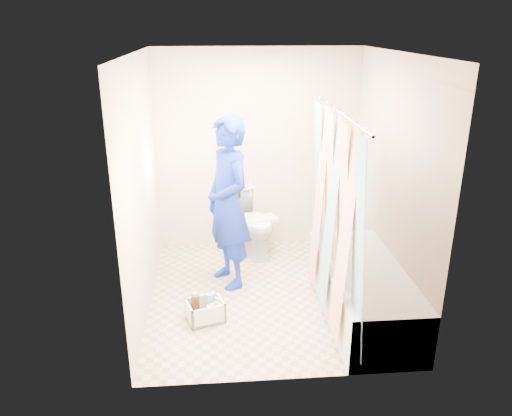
{
  "coord_description": "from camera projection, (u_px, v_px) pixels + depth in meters",
  "views": [
    {
      "loc": [
        -0.51,
        -4.49,
        2.65
      ],
      "look_at": [
        -0.11,
        0.3,
        0.85
      ],
      "focal_mm": 35.0,
      "sensor_mm": 36.0,
      "label": 1
    }
  ],
  "objects": [
    {
      "name": "shower_curtain",
      "position": [
        333.0,
        217.0,
        4.44
      ],
      "size": [
        0.06,
        1.75,
        1.8
      ],
      "primitive_type": "cube",
      "color": "white",
      "rests_on": "curtain_rod"
    },
    {
      "name": "plumber",
      "position": [
        228.0,
        203.0,
        5.11
      ],
      "size": [
        0.67,
        0.78,
        1.81
      ],
      "primitive_type": "imported",
      "rotation": [
        0.0,
        0.0,
        -1.14
      ],
      "color": "#0F3798",
      "rests_on": "ground"
    },
    {
      "name": "ceiling",
      "position": [
        271.0,
        53.0,
        4.32
      ],
      "size": [
        2.4,
        2.6,
        0.02
      ],
      "primitive_type": "cube",
      "color": "silver",
      "rests_on": "wall_back"
    },
    {
      "name": "wall_left",
      "position": [
        142.0,
        188.0,
        4.64
      ],
      "size": [
        0.02,
        2.6,
        2.4
      ],
      "primitive_type": "cube",
      "color": "beige",
      "rests_on": "ground"
    },
    {
      "name": "wall_front",
      "position": [
        290.0,
        240.0,
        3.52
      ],
      "size": [
        2.4,
        0.02,
        2.4
      ],
      "primitive_type": "cube",
      "color": "beige",
      "rests_on": "ground"
    },
    {
      "name": "floor",
      "position": [
        269.0,
        295.0,
        5.16
      ],
      "size": [
        2.6,
        2.6,
        0.0
      ],
      "primitive_type": "plane",
      "color": "tan",
      "rests_on": "ground"
    },
    {
      "name": "wall_right",
      "position": [
        393.0,
        181.0,
        4.83
      ],
      "size": [
        0.02,
        2.6,
        2.4
      ],
      "primitive_type": "cube",
      "color": "beige",
      "rests_on": "ground"
    },
    {
      "name": "toilet",
      "position": [
        252.0,
        221.0,
        6.01
      ],
      "size": [
        0.67,
        0.87,
        0.79
      ],
      "primitive_type": "imported",
      "rotation": [
        0.0,
        0.0,
        0.33
      ],
      "color": "white",
      "rests_on": "ground"
    },
    {
      "name": "tank_lid",
      "position": [
        257.0,
        220.0,
        5.88
      ],
      "size": [
        0.53,
        0.36,
        0.04
      ],
      "primitive_type": "cube",
      "rotation": [
        0.0,
        0.0,
        0.33
      ],
      "color": "silver",
      "rests_on": "toilet"
    },
    {
      "name": "bathtub",
      "position": [
        363.0,
        289.0,
        4.73
      ],
      "size": [
        0.7,
        1.75,
        0.5
      ],
      "color": "silver",
      "rests_on": "ground"
    },
    {
      "name": "curtain_rod",
      "position": [
        339.0,
        112.0,
        4.12
      ],
      "size": [
        0.02,
        1.9,
        0.02
      ],
      "primitive_type": "cylinder",
      "rotation": [
        1.57,
        0.0,
        0.0
      ],
      "color": "silver",
      "rests_on": "wall_back"
    },
    {
      "name": "cleaning_caddy",
      "position": [
        206.0,
        311.0,
        4.7
      ],
      "size": [
        0.4,
        0.36,
        0.26
      ],
      "rotation": [
        0.0,
        0.0,
        0.31
      ],
      "color": "silver",
      "rests_on": "ground"
    },
    {
      "name": "wall_back",
      "position": [
        258.0,
        151.0,
        5.95
      ],
      "size": [
        2.4,
        0.02,
        2.4
      ],
      "primitive_type": "cube",
      "color": "beige",
      "rests_on": "ground"
    },
    {
      "name": "tank_internals",
      "position": [
        242.0,
        187.0,
        6.04
      ],
      "size": [
        0.19,
        0.09,
        0.26
      ],
      "color": "black",
      "rests_on": "toilet"
    }
  ]
}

